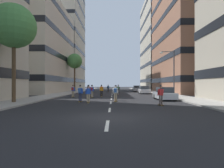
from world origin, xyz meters
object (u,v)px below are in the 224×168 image
(skater_0, at_px, (108,88))
(skater_5, at_px, (118,89))
(street_tree_mid, at_px, (75,61))
(skater_6, at_px, (80,92))
(parked_car_far, at_px, (144,90))
(parked_car_near, at_px, (164,94))
(skater_1, at_px, (102,90))
(streetlamp_right, at_px, (171,68))
(skater_9, at_px, (89,89))
(skater_11, at_px, (101,89))
(parked_car_mid, at_px, (137,89))
(skater_10, at_px, (92,90))
(street_tree_near, at_px, (14,26))
(skater_7, at_px, (116,92))
(skater_2, at_px, (88,93))
(skater_4, at_px, (73,90))
(skater_3, at_px, (116,92))
(skater_8, at_px, (161,94))

(skater_0, relative_size, skater_5, 1.00)
(street_tree_mid, bearing_deg, skater_6, -76.74)
(parked_car_far, relative_size, skater_6, 2.47)
(parked_car_near, xyz_separation_m, skater_1, (-7.79, 5.44, 0.29))
(parked_car_far, xyz_separation_m, streetlamp_right, (2.31, -9.82, 3.44))
(parked_car_far, xyz_separation_m, skater_9, (-10.33, -4.22, 0.32))
(parked_car_near, relative_size, skater_11, 2.47)
(parked_car_mid, relative_size, skater_9, 2.47)
(skater_1, bearing_deg, skater_6, -102.38)
(parked_car_near, height_order, parked_car_far, same)
(streetlamp_right, bearing_deg, parked_car_mid, 96.18)
(skater_11, bearing_deg, skater_9, -171.63)
(skater_1, height_order, skater_11, same)
(parked_car_mid, distance_m, skater_10, 23.94)
(street_tree_near, height_order, skater_7, street_tree_near)
(parked_car_mid, bearing_deg, skater_11, -117.89)
(streetlamp_right, distance_m, skater_2, 13.97)
(skater_4, bearing_deg, parked_car_far, 40.18)
(skater_9, bearing_deg, street_tree_mid, 111.93)
(skater_2, bearing_deg, skater_7, 46.16)
(skater_1, height_order, skater_3, same)
(streetlamp_right, bearing_deg, skater_9, 156.10)
(skater_0, relative_size, skater_6, 1.00)
(parked_car_far, xyz_separation_m, skater_7, (-5.76, -15.19, 0.32))
(street_tree_mid, height_order, skater_10, street_tree_mid)
(skater_1, height_order, skater_6, same)
(street_tree_near, bearing_deg, streetlamp_right, 26.27)
(skater_2, height_order, skater_7, same)
(skater_1, height_order, skater_8, same)
(skater_7, bearing_deg, streetlamp_right, 33.66)
(skater_1, xyz_separation_m, skater_7, (2.03, -6.08, 0.03))
(skater_11, bearing_deg, street_tree_mid, 120.23)
(parked_car_near, height_order, streetlamp_right, streetlamp_right)
(skater_1, xyz_separation_m, skater_4, (-4.05, -0.89, 0.03))
(streetlamp_right, distance_m, skater_11, 12.43)
(parked_car_near, xyz_separation_m, skater_4, (-11.84, 4.55, 0.32))
(street_tree_mid, relative_size, skater_7, 5.22)
(skater_7, distance_m, skater_10, 5.58)
(skater_9, height_order, skater_10, same)
(skater_4, xyz_separation_m, skater_10, (2.81, -0.67, 0.00))
(parked_car_far, distance_m, street_tree_mid, 19.24)
(street_tree_near, height_order, skater_6, street_tree_near)
(parked_car_mid, distance_m, skater_3, 28.88)
(street_tree_mid, bearing_deg, skater_9, -68.07)
(skater_3, height_order, skater_11, same)
(parked_car_mid, xyz_separation_m, streetlamp_right, (2.31, -21.32, 3.44))
(skater_5, bearing_deg, skater_4, -131.03)
(parked_car_near, distance_m, skater_1, 9.51)
(streetlamp_right, distance_m, skater_9, 14.18)
(parked_car_near, relative_size, skater_0, 2.47)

